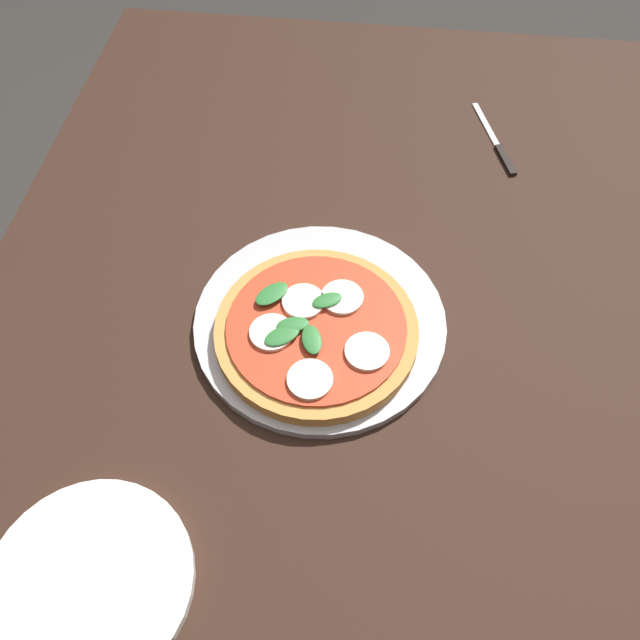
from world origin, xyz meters
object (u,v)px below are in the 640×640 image
at_px(dining_table, 350,383).
at_px(serving_tray, 320,322).
at_px(plate_white, 89,582).
at_px(pizza, 316,330).
at_px(knife, 498,147).

relative_size(dining_table, serving_tray, 4.55).
relative_size(serving_tray, plate_white, 1.53).
xyz_separation_m(pizza, knife, (-0.40, 0.24, -0.02)).
bearing_deg(knife, dining_table, -25.81).
bearing_deg(knife, pizza, -31.39).
bearing_deg(serving_tray, pizza, -3.69).
xyz_separation_m(serving_tray, plate_white, (0.34, -0.19, 0.00)).
height_order(serving_tray, plate_white, plate_white).
bearing_deg(serving_tray, plate_white, -29.19).
bearing_deg(pizza, dining_table, 81.96).
xyz_separation_m(dining_table, pizza, (-0.01, -0.05, 0.11)).
height_order(dining_table, serving_tray, serving_tray).
relative_size(serving_tray, pizza, 1.27).
height_order(serving_tray, pizza, pizza).
relative_size(dining_table, knife, 8.49).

